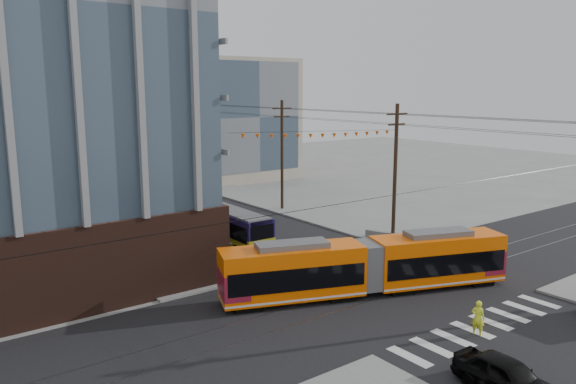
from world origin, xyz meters
TOP-DOWN VIEW (x-y plane):
  - ground at (0.00, 0.00)m, footprint 160.00×160.00m
  - bg_bldg_ne_near at (16.00, 48.00)m, footprint 14.00×14.00m
  - bg_bldg_ne_far at (18.00, 68.00)m, footprint 16.00×16.00m
  - utility_pole_far at (8.50, 56.00)m, footprint 0.30×0.30m
  - streetcar at (-1.37, 4.03)m, footprint 17.42×8.61m
  - city_bus at (-2.51, 18.61)m, footprint 2.52×10.64m
  - black_sedan at (-4.93, -7.46)m, footprint 1.90×4.53m
  - parked_car_silver at (-5.22, 12.08)m, footprint 2.15×4.41m
  - parked_car_white at (-5.99, 16.44)m, footprint 2.92×5.53m
  - parked_car_grey at (-5.60, 23.59)m, footprint 3.62×4.97m
  - pedestrian at (-1.08, -3.46)m, footprint 0.64×0.77m
  - jersey_barrier at (8.30, 11.44)m, footprint 1.94×3.69m

SIDE VIEW (x-z plane):
  - ground at x=0.00m, z-range 0.00..0.00m
  - jersey_barrier at x=8.30m, z-range 0.00..0.73m
  - parked_car_grey at x=-5.60m, z-range 0.00..1.26m
  - parked_car_silver at x=-5.22m, z-range 0.00..1.39m
  - parked_car_white at x=-5.99m, z-range 0.00..1.53m
  - black_sedan at x=-4.93m, z-range 0.00..1.53m
  - pedestrian at x=-1.08m, z-range 0.00..1.81m
  - city_bus at x=-2.51m, z-range 0.00..3.00m
  - streetcar at x=-1.37m, z-range 0.00..3.41m
  - utility_pole_far at x=8.50m, z-range 0.00..11.00m
  - bg_bldg_ne_far at x=18.00m, z-range 0.00..14.00m
  - bg_bldg_ne_near at x=16.00m, z-range 0.00..16.00m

